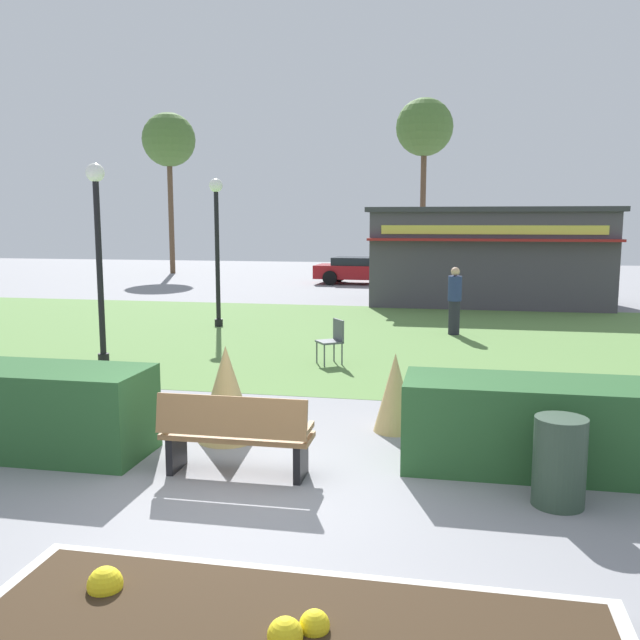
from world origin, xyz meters
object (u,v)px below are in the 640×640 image
(lamppost_far, at_px, (217,234))
(person_strolling, at_px, (455,300))
(lamppost_mid, at_px, (98,238))
(food_kiosk, at_px, (488,256))
(tree_right_bg, at_px, (169,141))
(parked_car_west_slot, at_px, (362,270))
(trash_bin, at_px, (559,462))
(cafe_chair_east, at_px, (333,338))
(park_bench, at_px, (235,434))
(tree_left_bg, at_px, (424,129))

(lamppost_far, distance_m, person_strolling, 6.45)
(lamppost_far, bearing_deg, lamppost_mid, -97.05)
(food_kiosk, height_order, tree_right_bg, tree_right_bg)
(parked_car_west_slot, bearing_deg, trash_bin, -77.66)
(person_strolling, height_order, tree_right_bg, tree_right_bg)
(person_strolling, xyz_separation_m, tree_right_bg, (-15.03, 17.61, 6.11))
(person_strolling, bearing_deg, cafe_chair_east, 115.08)
(park_bench, xyz_separation_m, lamppost_far, (-3.89, 10.44, 2.01))
(trash_bin, distance_m, food_kiosk, 17.26)
(park_bench, distance_m, trash_bin, 3.42)
(lamppost_mid, relative_size, parked_car_west_slot, 0.92)
(person_strolling, relative_size, parked_car_west_slot, 0.39)
(park_bench, height_order, food_kiosk, food_kiosk)
(lamppost_mid, bearing_deg, lamppost_far, 82.95)
(food_kiosk, xyz_separation_m, person_strolling, (-1.08, -6.78, -0.78))
(lamppost_far, distance_m, parked_car_west_slot, 13.50)
(tree_right_bg, bearing_deg, person_strolling, -49.52)
(person_strolling, relative_size, tree_right_bg, 0.20)
(park_bench, xyz_separation_m, tree_left_bg, (0.66, 27.97, 6.79))
(park_bench, relative_size, food_kiosk, 0.21)
(park_bench, relative_size, trash_bin, 1.88)
(cafe_chair_east, height_order, tree_left_bg, tree_left_bg)
(person_strolling, bearing_deg, parked_car_west_slot, -17.90)
(trash_bin, bearing_deg, tree_left_bg, 95.61)
(park_bench, xyz_separation_m, cafe_chair_east, (0.01, 6.22, 0.05))
(lamppost_mid, height_order, lamppost_far, same)
(lamppost_far, distance_m, cafe_chair_east, 6.07)
(trash_bin, xyz_separation_m, tree_left_bg, (-2.76, 28.10, 6.82))
(lamppost_far, relative_size, person_strolling, 2.33)
(park_bench, distance_m, cafe_chair_east, 6.22)
(lamppost_mid, relative_size, person_strolling, 2.33)
(tree_right_bg, bearing_deg, parked_car_west_slot, -21.38)
(cafe_chair_east, bearing_deg, lamppost_mid, -169.35)
(parked_car_west_slot, distance_m, tree_right_bg, 13.31)
(lamppost_far, distance_m, trash_bin, 13.02)
(food_kiosk, distance_m, tree_left_bg, 12.56)
(lamppost_mid, relative_size, trash_bin, 4.34)
(cafe_chair_east, height_order, person_strolling, person_strolling)
(park_bench, height_order, tree_left_bg, tree_left_bg)
(parked_car_west_slot, distance_m, tree_left_bg, 8.28)
(person_strolling, distance_m, parked_car_west_slot, 13.97)
(food_kiosk, xyz_separation_m, tree_right_bg, (-16.11, 10.83, 5.32))
(lamppost_far, bearing_deg, trash_bin, -55.34)
(parked_car_west_slot, relative_size, tree_left_bg, 0.49)
(park_bench, bearing_deg, parked_car_west_slot, 94.31)
(lamppost_far, distance_m, tree_left_bg, 18.73)
(park_bench, height_order, parked_car_west_slot, parked_car_west_slot)
(person_strolling, distance_m, tree_right_bg, 23.94)
(lamppost_far, height_order, tree_left_bg, tree_left_bg)
(tree_right_bg, bearing_deg, trash_bin, -60.14)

